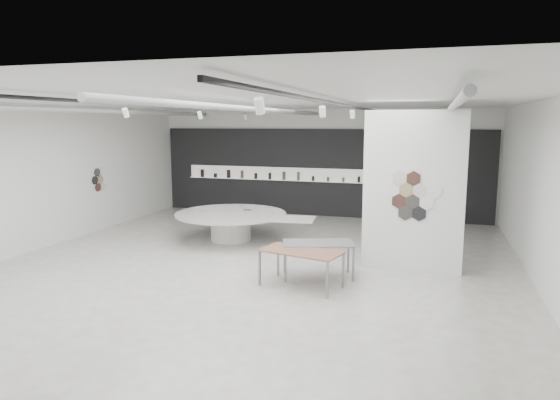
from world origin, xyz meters
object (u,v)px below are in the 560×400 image
(sample_table_stone, at_px, (318,245))
(kitchen_counter, at_px, (406,208))
(display_island, at_px, (233,222))
(partition_column, at_px, (413,192))
(sample_table_wood, at_px, (301,253))

(sample_table_stone, relative_size, kitchen_counter, 0.89)
(display_island, bearing_deg, kitchen_counter, 35.73)
(partition_column, distance_m, display_island, 5.33)
(partition_column, relative_size, display_island, 0.85)
(sample_table_wood, height_order, sample_table_stone, sample_table_stone)
(sample_table_stone, bearing_deg, sample_table_wood, -104.50)
(kitchen_counter, bearing_deg, partition_column, -79.88)
(sample_table_wood, bearing_deg, kitchen_counter, 77.25)
(display_island, bearing_deg, sample_table_stone, -46.39)
(partition_column, relative_size, sample_table_wood, 2.03)
(partition_column, height_order, sample_table_stone, partition_column)
(display_island, height_order, kitchen_counter, kitchen_counter)
(partition_column, bearing_deg, sample_table_stone, -148.23)
(partition_column, bearing_deg, display_island, 163.77)
(kitchen_counter, bearing_deg, display_island, -132.40)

